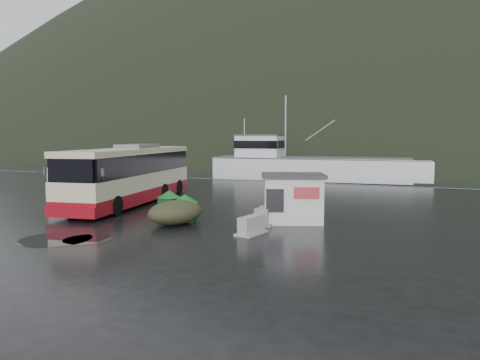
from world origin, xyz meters
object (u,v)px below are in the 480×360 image
at_px(waste_bin_left, 170,214).
at_px(fishing_trawler, 311,174).
at_px(dome_tent, 175,224).
at_px(jersey_barrier_c, 264,224).
at_px(jersey_barrier_a, 251,234).
at_px(jersey_barrier_b, 266,222).
at_px(waste_bin_right, 185,221).
at_px(coach_bus, 131,204).
at_px(white_van, 98,201).
at_px(ticket_kiosk, 293,222).

bearing_deg(waste_bin_left, fishing_trawler, 88.29).
distance_m(dome_tent, jersey_barrier_c, 4.35).
relative_size(jersey_barrier_a, jersey_barrier_b, 1.07).
xyz_separation_m(dome_tent, fishing_trawler, (-0.99, 31.57, 0.00)).
xyz_separation_m(waste_bin_right, dome_tent, (-0.00, -0.98, 0.00)).
relative_size(jersey_barrier_a, jersey_barrier_c, 0.98).
bearing_deg(jersey_barrier_a, dome_tent, 170.18).
height_order(jersey_barrier_c, fishing_trawler, fishing_trawler).
relative_size(coach_bus, waste_bin_right, 9.78).
relative_size(coach_bus, waste_bin_left, 10.12).
relative_size(coach_bus, fishing_trawler, 0.53).
height_order(white_van, dome_tent, white_van).
height_order(waste_bin_left, jersey_barrier_a, waste_bin_left).
height_order(coach_bus, jersey_barrier_b, coach_bus).
relative_size(ticket_kiosk, jersey_barrier_a, 1.92).
xyz_separation_m(white_van, fishing_trawler, (8.01, 26.31, 0.00)).
relative_size(waste_bin_right, ticket_kiosk, 0.44).
bearing_deg(ticket_kiosk, jersey_barrier_b, -175.42).
distance_m(jersey_barrier_c, fishing_trawler, 30.35).
relative_size(coach_bus, white_van, 2.13).
xyz_separation_m(coach_bus, jersey_barrier_b, (10.09, -2.79, 0.00)).
height_order(waste_bin_right, dome_tent, waste_bin_right).
xyz_separation_m(ticket_kiosk, jersey_barrier_a, (-0.88, -3.53, 0.00)).
xyz_separation_m(coach_bus, dome_tent, (6.16, -5.01, 0.00)).
bearing_deg(dome_tent, waste_bin_right, 90.00).
bearing_deg(jersey_barrier_a, fishing_trawler, 99.26).
relative_size(coach_bus, jersey_barrier_c, 8.05).
height_order(white_van, jersey_barrier_c, white_van).
relative_size(waste_bin_left, dome_tent, 0.44).
distance_m(coach_bus, fishing_trawler, 27.06).
relative_size(dome_tent, jersey_barrier_b, 1.99).
height_order(jersey_barrier_b, jersey_barrier_c, jersey_barrier_c).
xyz_separation_m(waste_bin_left, waste_bin_right, (1.86, -1.56, 0.00)).
bearing_deg(jersey_barrier_c, waste_bin_right, -170.74).
bearing_deg(waste_bin_left, coach_bus, 150.17).
bearing_deg(fishing_trawler, waste_bin_right, -92.28).
xyz_separation_m(waste_bin_left, jersey_barrier_c, (5.89, -0.90, 0.00)).
distance_m(coach_bus, white_van, 2.85).
bearing_deg(coach_bus, ticket_kiosk, -20.15).
relative_size(waste_bin_left, jersey_barrier_c, 0.80).
distance_m(waste_bin_right, ticket_kiosk, 5.46).
bearing_deg(jersey_barrier_c, jersey_barrier_b, 100.29).
bearing_deg(jersey_barrier_b, jersey_barrier_c, -79.71).
relative_size(dome_tent, jersey_barrier_c, 1.81).
xyz_separation_m(coach_bus, jersey_barrier_c, (10.20, -3.37, 0.00)).
bearing_deg(waste_bin_left, dome_tent, -53.77).
relative_size(ticket_kiosk, jersey_barrier_c, 1.87).
distance_m(waste_bin_left, ticket_kiosk, 7.01).
relative_size(waste_bin_left, jersey_barrier_a, 0.82).
height_order(ticket_kiosk, jersey_barrier_a, ticket_kiosk).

